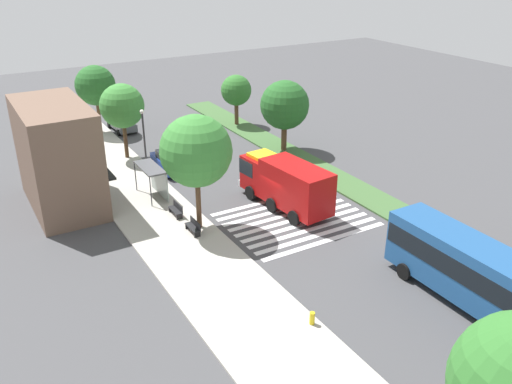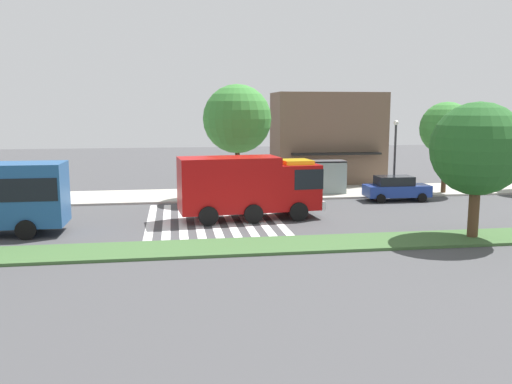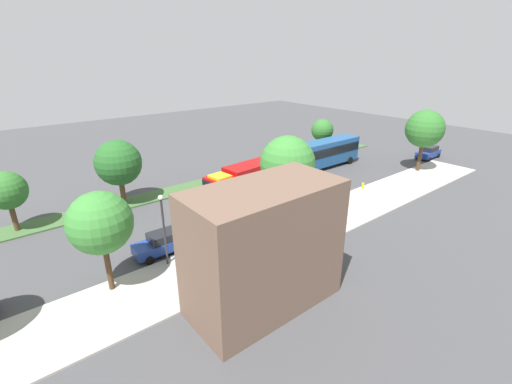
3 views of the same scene
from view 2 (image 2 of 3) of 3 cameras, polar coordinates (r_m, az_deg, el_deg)
name	(u,v)px [view 2 (image 2 of 3)]	position (r m, az deg, el deg)	size (l,w,h in m)	color
ground_plane	(246,218)	(32.03, -1.11, -2.73)	(120.00, 120.00, 0.00)	#424244
sidewalk	(231,194)	(40.26, -2.71, -0.25)	(60.00, 5.85, 0.14)	#ADA89E
median_strip	(266,246)	(25.25, 1.03, -5.73)	(60.00, 3.00, 0.14)	#3D6033
crosswalk	(213,218)	(31.83, -4.58, -2.82)	(7.65, 9.93, 0.01)	silver
fire_truck	(252,185)	(31.32, -0.42, 0.79)	(8.58, 3.47, 3.67)	#A50C0C
parked_car_mid	(396,188)	(39.03, 14.64, 0.41)	(4.54, 2.10, 1.75)	navy
bus_stop_shelter	(323,171)	(40.12, 7.10, 2.28)	(3.50, 1.40, 2.46)	#4C4C51
bench_near_shelter	(270,189)	(39.36, 1.47, 0.31)	(1.60, 0.50, 0.90)	black
bench_west_of_shelter	(229,190)	(38.94, -2.89, 0.21)	(1.60, 0.50, 0.90)	black
street_lamp	(395,150)	(40.64, 14.55, 4.30)	(0.36, 0.36, 5.46)	#2D2D30
storefront_building	(327,139)	(46.73, 7.60, 5.64)	(9.24, 5.42, 7.78)	brown
sidewalk_tree_west	(237,119)	(37.89, -2.01, 7.75)	(4.80, 4.80, 7.98)	#513823
sidewalk_tree_center	(446,129)	(42.72, 19.57, 6.35)	(3.94, 3.94, 6.80)	#47301E
median_tree_west	(478,149)	(28.23, 22.47, 4.23)	(4.54, 4.54, 6.63)	#513823
fire_hydrant	(52,198)	(38.45, -20.86, -0.62)	(0.28, 0.28, 0.70)	gold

